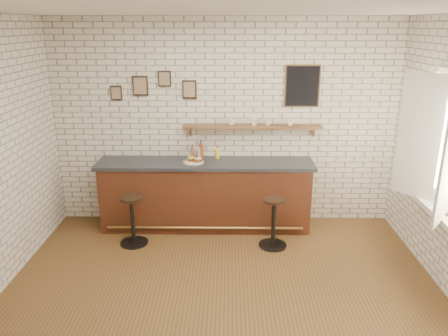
{
  "coord_description": "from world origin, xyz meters",
  "views": [
    {
      "loc": [
        0.07,
        -4.25,
        2.89
      ],
      "look_at": [
        0.0,
        0.9,
        1.18
      ],
      "focal_mm": 35.0,
      "sensor_mm": 36.0,
      "label": 1
    }
  ],
  "objects": [
    {
      "name": "bitters_bottle_amber",
      "position": [
        -0.34,
        1.87,
        1.12
      ],
      "size": [
        0.06,
        0.06,
        0.27
      ],
      "color": "#9A4318",
      "rests_on": "bar_counter"
    },
    {
      "name": "back_wall_decor",
      "position": [
        0.23,
        1.98,
        2.05
      ],
      "size": [
        2.96,
        0.02,
        0.56
      ],
      "color": "black",
      "rests_on": "ground"
    },
    {
      "name": "window_sill",
      "position": [
        2.4,
        0.3,
        0.9
      ],
      "size": [
        0.2,
        1.35,
        0.06
      ],
      "color": "white",
      "rests_on": "ground"
    },
    {
      "name": "book_lower",
      "position": [
        2.38,
        0.2,
        0.94
      ],
      "size": [
        0.19,
        0.25,
        0.02
      ],
      "primitive_type": "imported",
      "rotation": [
        0.0,
        0.0,
        -0.11
      ],
      "color": "tan",
      "rests_on": "window_sill"
    },
    {
      "name": "bar_stool_left",
      "position": [
        -1.24,
        1.14,
        0.37
      ],
      "size": [
        0.4,
        0.4,
        0.69
      ],
      "color": "black",
      "rests_on": "ground"
    },
    {
      "name": "shelf_cup_b",
      "position": [
        0.43,
        1.9,
        1.55
      ],
      "size": [
        0.15,
        0.15,
        0.1
      ],
      "primitive_type": "imported",
      "rotation": [
        0.0,
        0.0,
        0.68
      ],
      "color": "white",
      "rests_on": "wall_shelf"
    },
    {
      "name": "potato_chips",
      "position": [
        -0.45,
        1.66,
        1.02
      ],
      "size": [
        0.25,
        0.18,
        0.0
      ],
      "color": "#DFBA4F",
      "rests_on": "sandwich_plate"
    },
    {
      "name": "bar_counter",
      "position": [
        -0.27,
        1.7,
        0.51
      ],
      "size": [
        3.1,
        0.65,
        1.01
      ],
      "color": "#532616",
      "rests_on": "ground"
    },
    {
      "name": "shelf_cup_a",
      "position": [
        0.09,
        1.9,
        1.55
      ],
      "size": [
        0.17,
        0.17,
        0.09
      ],
      "primitive_type": "imported",
      "rotation": [
        0.0,
        0.0,
        0.74
      ],
      "color": "white",
      "rests_on": "wall_shelf"
    },
    {
      "name": "bitters_bottle_brown",
      "position": [
        -0.47,
        1.87,
        1.09
      ],
      "size": [
        0.06,
        0.06,
        0.2
      ],
      "color": "brown",
      "rests_on": "bar_counter"
    },
    {
      "name": "wall_shelf",
      "position": [
        0.4,
        1.9,
        1.48
      ],
      "size": [
        2.0,
        0.18,
        0.18
      ],
      "color": "brown",
      "rests_on": "ground"
    },
    {
      "name": "shelf_cup_c",
      "position": [
        0.62,
        1.9,
        1.54
      ],
      "size": [
        0.12,
        0.12,
        0.09
      ],
      "primitive_type": "imported",
      "rotation": [
        0.0,
        0.0,
        1.69
      ],
      "color": "white",
      "rests_on": "wall_shelf"
    },
    {
      "name": "ground",
      "position": [
        0.0,
        0.0,
        0.0
      ],
      "size": [
        5.0,
        5.0,
        0.0
      ],
      "primitive_type": "plane",
      "color": "brown",
      "rests_on": "ground"
    },
    {
      "name": "condiment_bottle_yellow",
      "position": [
        -0.1,
        1.87,
        1.09
      ],
      "size": [
        0.06,
        0.06,
        0.18
      ],
      "color": "yellow",
      "rests_on": "bar_counter"
    },
    {
      "name": "book_upper",
      "position": [
        2.38,
        0.2,
        0.96
      ],
      "size": [
        0.28,
        0.3,
        0.02
      ],
      "primitive_type": "imported",
      "rotation": [
        0.0,
        0.0,
        -0.53
      ],
      "color": "tan",
      "rests_on": "book_lower"
    },
    {
      "name": "bitters_bottle_white",
      "position": [
        -0.36,
        1.87,
        1.1
      ],
      "size": [
        0.06,
        0.06,
        0.22
      ],
      "color": "white",
      "rests_on": "bar_counter"
    },
    {
      "name": "casement_window",
      "position": [
        2.36,
        0.3,
        1.65
      ],
      "size": [
        0.4,
        1.3,
        1.56
      ],
      "color": "white",
      "rests_on": "ground"
    },
    {
      "name": "shelf_cup_d",
      "position": [
        0.94,
        1.9,
        1.55
      ],
      "size": [
        0.1,
        0.1,
        0.09
      ],
      "primitive_type": "imported",
      "rotation": [
        0.0,
        0.0,
        -0.0
      ],
      "color": "white",
      "rests_on": "wall_shelf"
    },
    {
      "name": "bar_stool_right",
      "position": [
        0.67,
        1.09,
        0.37
      ],
      "size": [
        0.39,
        0.39,
        0.69
      ],
      "color": "black",
      "rests_on": "ground"
    },
    {
      "name": "ciabatta_sandwich",
      "position": [
        -0.42,
        1.66,
        1.06
      ],
      "size": [
        0.22,
        0.15,
        0.07
      ],
      "color": "#D7AF58",
      "rests_on": "sandwich_plate"
    },
    {
      "name": "sandwich_plate",
      "position": [
        -0.43,
        1.66,
        1.02
      ],
      "size": [
        0.28,
        0.28,
        0.01
      ],
      "primitive_type": "cylinder",
      "color": "white",
      "rests_on": "bar_counter"
    }
  ]
}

